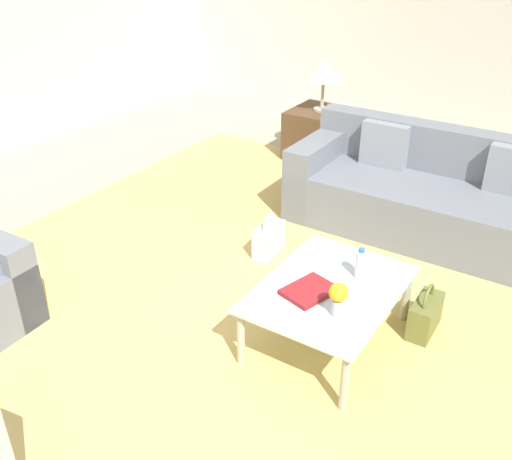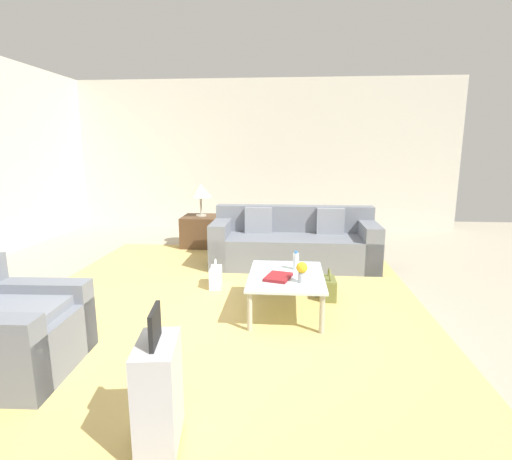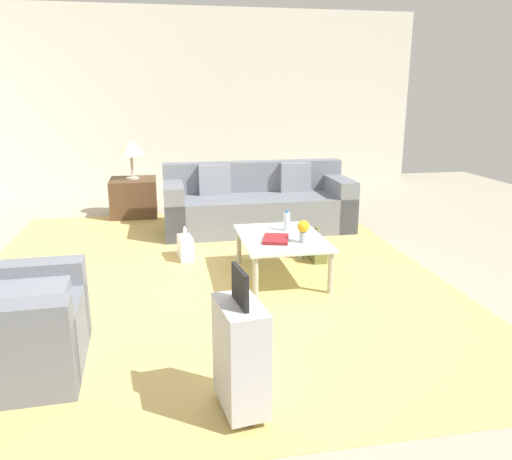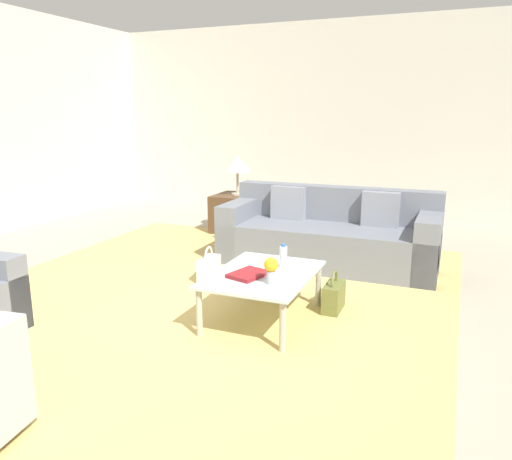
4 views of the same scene
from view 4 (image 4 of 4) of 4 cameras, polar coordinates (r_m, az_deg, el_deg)
name	(u,v)px [view 4 (image 4 of 4)]	position (r m, az deg, el deg)	size (l,w,h in m)	color
ground_plane	(186,329)	(4.06, -8.03, -11.13)	(12.00, 12.00, 0.00)	#A89E89
wall_right	(340,120)	(8.45, 9.57, 12.32)	(0.12, 8.00, 3.10)	beige
area_rug	(200,299)	(4.63, -6.42, -7.88)	(5.20, 4.40, 0.01)	tan
couch	(330,237)	(5.68, 8.43, -0.78)	(0.90, 2.36, 0.84)	slate
coffee_table	(263,278)	(4.05, 0.83, -5.53)	(1.04, 0.77, 0.41)	silver
water_bottle	(283,257)	(4.15, 3.14, -3.05)	(0.06, 0.06, 0.20)	silver
coffee_table_book	(248,274)	(3.96, -0.89, -5.08)	(0.30, 0.23, 0.03)	maroon
flower_vase	(271,268)	(3.75, 1.74, -4.38)	(0.11, 0.11, 0.21)	#B2B7BC
side_table	(238,213)	(7.14, -2.10, 1.95)	(0.64, 0.64, 0.53)	#513823
table_lamp	(237,164)	(7.03, -2.15, 7.54)	(0.39, 0.39, 0.56)	#ADA899
handbag_white	(209,268)	(5.09, -5.41, -4.37)	(0.33, 0.17, 0.36)	white
handbag_olive	(334,296)	(4.37, 8.87, -7.48)	(0.32, 0.14, 0.36)	olive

